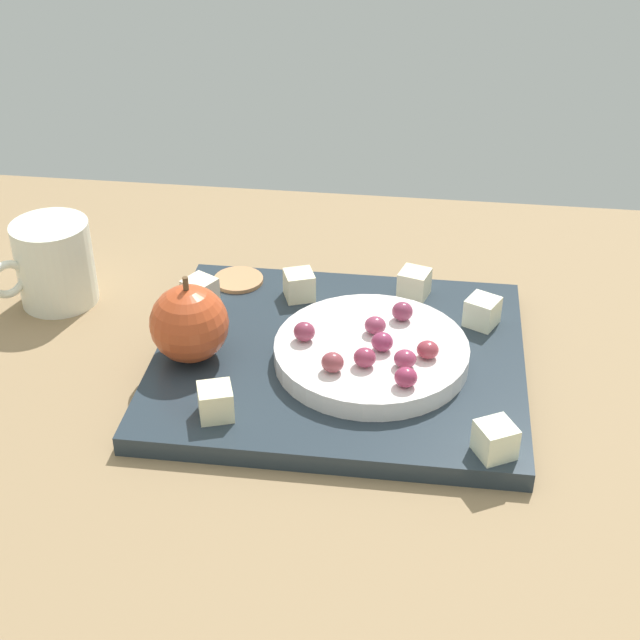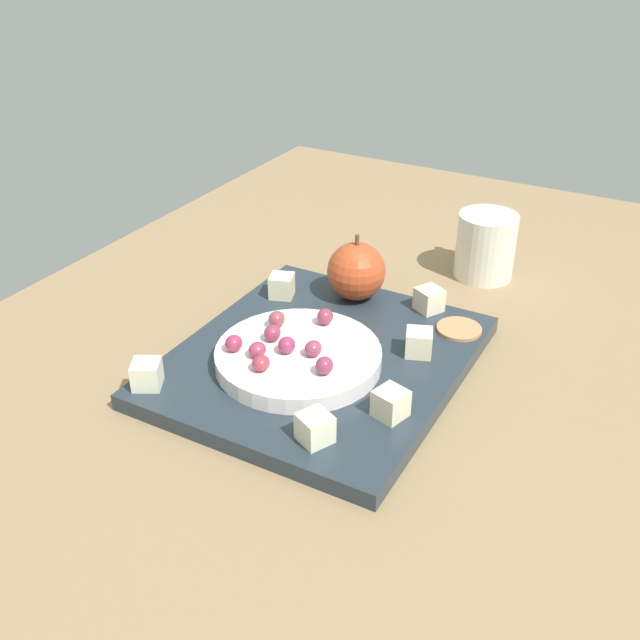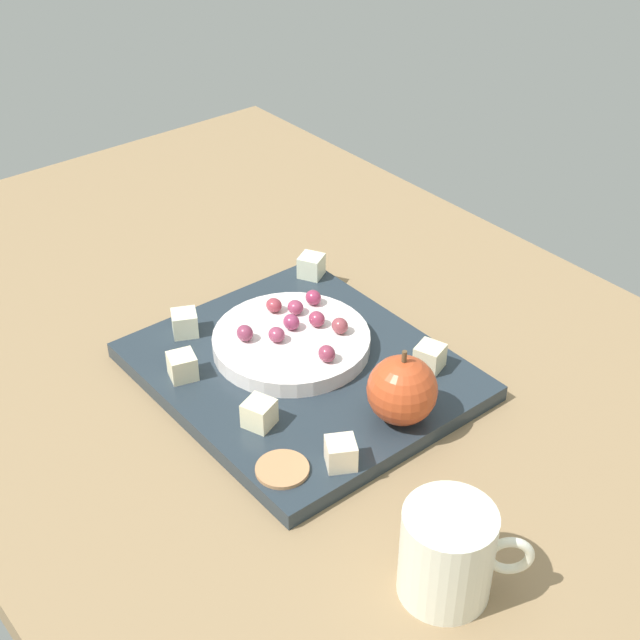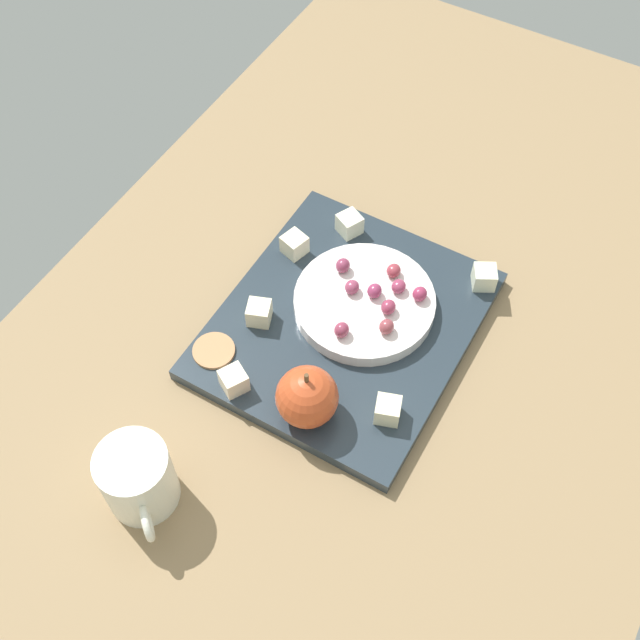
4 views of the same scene
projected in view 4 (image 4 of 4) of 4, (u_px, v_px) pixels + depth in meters
table at (361, 344)px, 99.53cm from camera, size 135.11×80.07×3.49cm
platter at (345, 326)px, 97.93cm from camera, size 33.28×28.85×1.79cm
serving_dish at (364, 302)px, 97.68cm from camera, size 17.36×17.36×1.82cm
apple_whole at (303, 395)px, 87.42cm from camera, size 7.04×7.04×7.04cm
apple_stem at (302, 376)px, 84.02cm from camera, size 0.50×0.50×1.20cm
cheese_cube_0 at (294, 245)px, 102.26cm from camera, size 3.42×3.42×2.76cm
cheese_cube_1 at (350, 224)px, 104.24cm from camera, size 3.69×3.69×2.76cm
cheese_cube_2 at (234, 381)px, 90.91cm from camera, size 3.76×3.76×2.76cm
cheese_cube_3 at (259, 313)px, 96.24cm from camera, size 3.56×3.56×2.76cm
cheese_cube_4 at (484, 277)px, 99.29cm from camera, size 3.74×3.74×2.76cm
cheese_cube_5 at (388, 410)px, 88.77cm from camera, size 3.51×3.51×2.76cm
cracker_0 at (214, 351)px, 94.59cm from camera, size 5.08×5.08×0.40cm
grape_0 at (352, 287)px, 96.85cm from camera, size 1.93×1.74×1.64cm
grape_1 at (399, 286)px, 96.94cm from camera, size 1.93×1.74×1.59cm
grape_2 at (391, 270)px, 98.41cm from camera, size 1.93×1.74×1.58cm
grape_3 at (385, 329)px, 93.30cm from camera, size 1.93×1.74×1.79cm
grape_4 at (388, 307)px, 95.11cm from camera, size 1.93×1.74×1.73cm
grape_5 at (342, 330)px, 93.22cm from camera, size 1.93×1.74×1.81cm
grape_6 at (343, 266)px, 98.63cm from camera, size 1.93×1.74×1.81cm
grape_7 at (375, 291)px, 96.46cm from camera, size 1.93×1.74×1.74cm
grape_8 at (420, 294)px, 96.21cm from camera, size 1.93×1.74×1.73cm
cup at (138, 479)px, 82.90cm from camera, size 8.87×9.38×8.68cm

